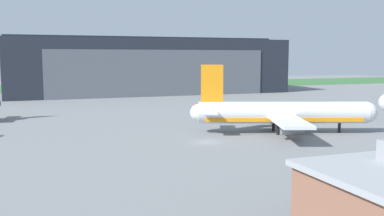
# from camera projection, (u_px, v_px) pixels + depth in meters

# --- Properties ---
(ground_plane) EXTENTS (440.00, 440.00, 0.00)m
(ground_plane) POSITION_uv_depth(u_px,v_px,m) (207.00, 142.00, 75.16)
(ground_plane) COLOR slate
(grass_field_strip) EXTENTS (440.00, 56.00, 0.08)m
(grass_field_strip) POSITION_uv_depth(u_px,v_px,m) (92.00, 86.00, 215.30)
(grass_field_strip) COLOR #376C38
(grass_field_strip) RESTS_ON ground_plane
(maintenance_hangar) EXTENTS (108.47, 42.28, 22.59)m
(maintenance_hangar) POSITION_uv_depth(u_px,v_px,m) (147.00, 66.00, 180.21)
(maintenance_hangar) COLOR #232833
(maintenance_hangar) RESTS_ON ground_plane
(airliner_near_right) EXTENTS (34.09, 31.15, 13.08)m
(airliner_near_right) POSITION_uv_depth(u_px,v_px,m) (284.00, 113.00, 83.90)
(airliner_near_right) COLOR silver
(airliner_near_right) RESTS_ON ground_plane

